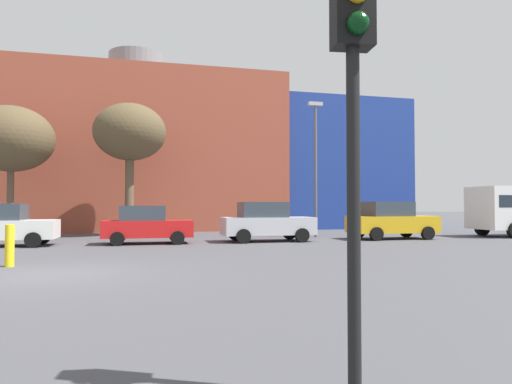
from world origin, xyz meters
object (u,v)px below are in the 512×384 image
Objects in this scene: parked_car_2 at (146,225)px; parked_car_4 at (391,220)px; parked_car_1 at (2,225)px; bollard_yellow_0 at (10,246)px; street_lamp at (315,160)px; traffic_light_near_right at (354,65)px; bare_tree_1 at (130,133)px; bare_tree_2 at (11,139)px; parked_car_3 at (266,222)px.

parked_car_2 is 12.06m from parked_car_4.
parked_car_1 reaches higher than bollard_yellow_0.
parked_car_2 is 9.75m from street_lamp.
bare_tree_1 is at bearing -166.63° from traffic_light_near_right.
parked_car_3 is at bearing -23.37° from bare_tree_2.
bare_tree_1 is at bearing 48.33° from parked_car_1.
street_lamp reaches higher than parked_car_4.
bare_tree_2 is at bearing -152.22° from traffic_light_near_right.
parked_car_4 is 0.63× the size of bare_tree_2.
parked_car_1 is 18.72m from traffic_light_near_right.
bollard_yellow_0 is (-5.44, 10.15, -2.36)m from traffic_light_near_right.
parked_car_1 is at bearing 180.00° from parked_car_3.
bare_tree_1 is 1.07× the size of bare_tree_2.
bollard_yellow_0 is at bearing -156.49° from parked_car_4.
bare_tree_2 reaches higher than traffic_light_near_right.
parked_car_4 is 0.59× the size of street_lamp.
parked_car_1 is 0.59× the size of bare_tree_2.
parked_car_2 is 9.79m from bare_tree_2.
bare_tree_2 is 16.15m from street_lamp.
traffic_light_near_right is (-10.32, -17.01, 2.00)m from parked_car_4.
bare_tree_2 is (-19.00, 5.38, 4.25)m from parked_car_4.
bare_tree_1 is at bearing 139.61° from parked_car_3.
street_lamp is (8.88, 2.25, 3.34)m from parked_car_2.
parked_car_4 is at bearing -35.26° from street_lamp.
parked_car_4 is (6.54, -0.00, 0.01)m from parked_car_3.
parked_car_4 is 20.19m from bare_tree_2.
parked_car_1 reaches higher than parked_car_2.
bollard_yellow_0 is at bearing -145.21° from traffic_light_near_right.
parked_car_2 is (5.80, 0.00, -0.04)m from parked_car_1.
parked_car_4 is at bearing 155.36° from traffic_light_near_right.
parked_car_4 is 0.59× the size of bare_tree_1.
parked_car_3 is 3.70× the size of bollard_yellow_0.
parked_car_2 is at bearing 180.00° from parked_car_3.
parked_car_2 is 0.53× the size of street_lamp.
bare_tree_1 is 6.04m from bare_tree_2.
parked_car_3 is at bearing 174.09° from traffic_light_near_right.
parked_car_3 is at bearing -40.39° from bare_tree_1.
traffic_light_near_right reaches higher than bollard_yellow_0.
street_lamp is at bearing 144.74° from parked_car_4.
parked_car_3 is 0.62× the size of bare_tree_2.
parked_car_4 is (12.06, -0.00, 0.10)m from parked_car_2.
parked_car_2 is 7.79m from bollard_yellow_0.
bollard_yellow_0 is (3.24, -12.24, -4.61)m from bare_tree_2.
parked_car_4 is 17.19m from bollard_yellow_0.
parked_car_4 is 3.75× the size of bollard_yellow_0.
street_lamp is at bearing 33.77° from parked_car_3.
bollard_yellow_0 is (2.11, -6.86, -0.30)m from parked_car_1.
bare_tree_2 is (-8.68, 22.39, 2.25)m from traffic_light_near_right.
street_lamp is (-3.18, 2.25, 3.24)m from parked_car_4.
parked_car_2 is 5.52m from parked_car_3.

